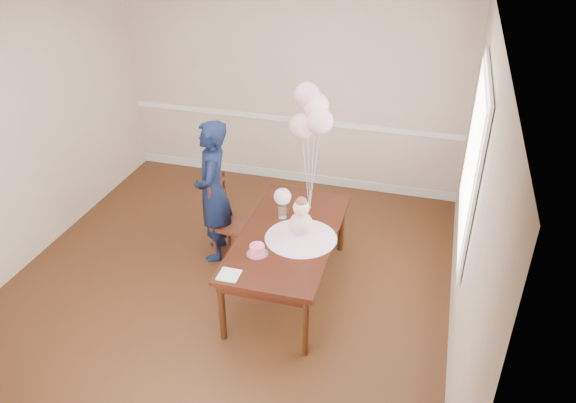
% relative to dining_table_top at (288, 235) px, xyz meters
% --- Properties ---
extents(floor, '(4.50, 5.00, 0.00)m').
position_rel_dining_table_top_xyz_m(floor, '(-0.63, -0.16, -0.66)').
color(floor, '#371B0D').
rests_on(floor, ground).
extents(ceiling, '(4.50, 5.00, 0.02)m').
position_rel_dining_table_top_xyz_m(ceiling, '(-0.63, -0.16, 2.04)').
color(ceiling, white).
rests_on(ceiling, wall_back).
extents(wall_back, '(4.50, 0.02, 2.70)m').
position_rel_dining_table_top_xyz_m(wall_back, '(-0.63, 2.34, 0.69)').
color(wall_back, tan).
rests_on(wall_back, floor).
extents(wall_front, '(4.50, 0.02, 2.70)m').
position_rel_dining_table_top_xyz_m(wall_front, '(-0.63, -2.66, 0.69)').
color(wall_front, tan).
rests_on(wall_front, floor).
extents(wall_left, '(0.02, 5.00, 2.70)m').
position_rel_dining_table_top_xyz_m(wall_left, '(-2.88, -0.16, 0.69)').
color(wall_left, tan).
rests_on(wall_left, floor).
extents(wall_right, '(0.02, 5.00, 2.70)m').
position_rel_dining_table_top_xyz_m(wall_right, '(1.62, -0.16, 0.69)').
color(wall_right, tan).
rests_on(wall_right, floor).
extents(chair_rail_trim, '(4.50, 0.02, 0.07)m').
position_rel_dining_table_top_xyz_m(chair_rail_trim, '(-0.63, 2.33, 0.24)').
color(chair_rail_trim, white).
rests_on(chair_rail_trim, wall_back).
extents(baseboard_trim, '(4.50, 0.02, 0.12)m').
position_rel_dining_table_top_xyz_m(baseboard_trim, '(-0.63, 2.33, -0.60)').
color(baseboard_trim, silver).
rests_on(baseboard_trim, floor).
extents(window_frame, '(0.02, 1.66, 1.56)m').
position_rel_dining_table_top_xyz_m(window_frame, '(1.60, 0.34, 0.89)').
color(window_frame, white).
rests_on(window_frame, wall_right).
extents(window_blinds, '(0.01, 1.50, 1.40)m').
position_rel_dining_table_top_xyz_m(window_blinds, '(1.58, 0.34, 0.89)').
color(window_blinds, white).
rests_on(window_blinds, wall_right).
extents(dining_table_top, '(0.93, 1.84, 0.05)m').
position_rel_dining_table_top_xyz_m(dining_table_top, '(0.00, 0.00, 0.00)').
color(dining_table_top, black).
rests_on(dining_table_top, table_leg_fl).
extents(table_apron, '(0.84, 1.75, 0.09)m').
position_rel_dining_table_top_xyz_m(table_apron, '(0.00, 0.00, -0.07)').
color(table_apron, black).
rests_on(table_apron, table_leg_fl).
extents(table_leg_fl, '(0.06, 0.06, 0.64)m').
position_rel_dining_table_top_xyz_m(table_leg_fl, '(-0.38, -0.85, -0.34)').
color(table_leg_fl, black).
rests_on(table_leg_fl, floor).
extents(table_leg_fr, '(0.06, 0.06, 0.64)m').
position_rel_dining_table_top_xyz_m(table_leg_fr, '(0.39, -0.84, -0.34)').
color(table_leg_fr, black).
rests_on(table_leg_fr, floor).
extents(table_leg_bl, '(0.06, 0.06, 0.64)m').
position_rel_dining_table_top_xyz_m(table_leg_bl, '(-0.39, 0.84, -0.34)').
color(table_leg_bl, black).
rests_on(table_leg_bl, floor).
extents(table_leg_br, '(0.06, 0.06, 0.64)m').
position_rel_dining_table_top_xyz_m(table_leg_br, '(0.38, 0.85, -0.34)').
color(table_leg_br, black).
rests_on(table_leg_br, floor).
extents(baby_skirt, '(0.70, 0.70, 0.09)m').
position_rel_dining_table_top_xyz_m(baby_skirt, '(0.14, -0.04, 0.07)').
color(baby_skirt, '#FEBBE2').
rests_on(baby_skirt, dining_table_top).
extents(baby_torso, '(0.22, 0.22, 0.22)m').
position_rel_dining_table_top_xyz_m(baby_torso, '(0.14, -0.04, 0.19)').
color(baby_torso, pink).
rests_on(baby_torso, baby_skirt).
extents(baby_head, '(0.16, 0.16, 0.16)m').
position_rel_dining_table_top_xyz_m(baby_head, '(0.14, -0.04, 0.36)').
color(baby_head, beige).
rests_on(baby_head, baby_torso).
extents(baby_hair, '(0.11, 0.11, 0.11)m').
position_rel_dining_table_top_xyz_m(baby_hair, '(0.14, -0.04, 0.42)').
color(baby_hair, brown).
rests_on(baby_hair, baby_head).
extents(cake_platter, '(0.20, 0.20, 0.01)m').
position_rel_dining_table_top_xyz_m(cake_platter, '(-0.18, -0.41, 0.03)').
color(cake_platter, silver).
rests_on(cake_platter, dining_table_top).
extents(birthday_cake, '(0.14, 0.14, 0.09)m').
position_rel_dining_table_top_xyz_m(birthday_cake, '(-0.18, -0.41, 0.08)').
color(birthday_cake, '#FD4F7C').
rests_on(birthday_cake, cake_platter).
extents(cake_flower_a, '(0.03, 0.03, 0.03)m').
position_rel_dining_table_top_xyz_m(cake_flower_a, '(-0.18, -0.41, 0.14)').
color(cake_flower_a, white).
rests_on(cake_flower_a, birthday_cake).
extents(cake_flower_b, '(0.03, 0.03, 0.03)m').
position_rel_dining_table_top_xyz_m(cake_flower_b, '(-0.15, -0.40, 0.14)').
color(cake_flower_b, white).
rests_on(cake_flower_b, birthday_cake).
extents(rose_vase_near, '(0.09, 0.09, 0.15)m').
position_rel_dining_table_top_xyz_m(rose_vase_near, '(-0.14, 0.27, 0.10)').
color(rose_vase_near, white).
rests_on(rose_vase_near, dining_table_top).
extents(roses_near, '(0.17, 0.17, 0.17)m').
position_rel_dining_table_top_xyz_m(roses_near, '(-0.14, 0.27, 0.26)').
color(roses_near, silver).
rests_on(roses_near, rose_vase_near).
extents(napkin, '(0.18, 0.18, 0.01)m').
position_rel_dining_table_top_xyz_m(napkin, '(-0.32, -0.78, 0.03)').
color(napkin, white).
rests_on(napkin, dining_table_top).
extents(balloon_weight, '(0.04, 0.04, 0.02)m').
position_rel_dining_table_top_xyz_m(balloon_weight, '(0.09, 0.50, 0.03)').
color(balloon_weight, silver).
rests_on(balloon_weight, dining_table_top).
extents(balloon_a, '(0.26, 0.26, 0.26)m').
position_rel_dining_table_top_xyz_m(balloon_a, '(-0.00, 0.50, 0.94)').
color(balloon_a, '#DF9EB2').
rests_on(balloon_a, balloon_ribbon_a).
extents(balloon_b, '(0.26, 0.26, 0.26)m').
position_rel_dining_table_top_xyz_m(balloon_b, '(0.18, 0.46, 1.03)').
color(balloon_b, '#F3ACC1').
rests_on(balloon_b, balloon_ribbon_b).
extents(balloon_c, '(0.26, 0.26, 0.26)m').
position_rel_dining_table_top_xyz_m(balloon_c, '(0.11, 0.60, 1.12)').
color(balloon_c, '#FCB2CC').
rests_on(balloon_c, balloon_ribbon_c).
extents(balloon_d, '(0.26, 0.26, 0.26)m').
position_rel_dining_table_top_xyz_m(balloon_d, '(0.01, 0.61, 1.21)').
color(balloon_d, '#DC9BA8').
rests_on(balloon_d, balloon_ribbon_d).
extents(balloon_ribbon_a, '(0.08, 0.00, 0.77)m').
position_rel_dining_table_top_xyz_m(balloon_ribbon_a, '(0.04, 0.50, 0.42)').
color(balloon_ribbon_a, white).
rests_on(balloon_ribbon_a, balloon_weight).
extents(balloon_ribbon_b, '(0.09, 0.05, 0.86)m').
position_rel_dining_table_top_xyz_m(balloon_ribbon_b, '(0.13, 0.48, 0.46)').
color(balloon_ribbon_b, white).
rests_on(balloon_ribbon_b, balloon_weight).
extents(balloon_ribbon_c, '(0.02, 0.09, 0.95)m').
position_rel_dining_table_top_xyz_m(balloon_ribbon_c, '(0.10, 0.55, 0.51)').
color(balloon_ribbon_c, white).
rests_on(balloon_ribbon_c, balloon_weight).
extents(balloon_ribbon_d, '(0.08, 0.09, 1.04)m').
position_rel_dining_table_top_xyz_m(balloon_ribbon_d, '(0.05, 0.56, 0.55)').
color(balloon_ribbon_d, white).
rests_on(balloon_ribbon_d, balloon_weight).
extents(dining_chair_seat, '(0.45, 0.45, 0.05)m').
position_rel_dining_table_top_xyz_m(dining_chair_seat, '(-0.73, 0.42, -0.25)').
color(dining_chair_seat, '#3C1A10').
rests_on(dining_chair_seat, chair_leg_fl).
extents(chair_leg_fl, '(0.04, 0.04, 0.40)m').
position_rel_dining_table_top_xyz_m(chair_leg_fl, '(-0.91, 0.27, -0.47)').
color(chair_leg_fl, '#3A1C10').
rests_on(chair_leg_fl, floor).
extents(chair_leg_fr, '(0.04, 0.04, 0.40)m').
position_rel_dining_table_top_xyz_m(chair_leg_fr, '(-0.58, 0.23, -0.47)').
color(chair_leg_fr, '#351B0E').
rests_on(chair_leg_fr, floor).
extents(chair_leg_bl, '(0.04, 0.04, 0.40)m').
position_rel_dining_table_top_xyz_m(chair_leg_bl, '(-0.88, 0.60, -0.47)').
color(chair_leg_bl, '#3E1511').
rests_on(chair_leg_bl, floor).
extents(chair_leg_br, '(0.04, 0.04, 0.40)m').
position_rel_dining_table_top_xyz_m(chair_leg_br, '(-0.55, 0.56, -0.47)').
color(chair_leg_br, '#33110E').
rests_on(chair_leg_br, floor).
extents(chair_back_post_l, '(0.04, 0.04, 0.52)m').
position_rel_dining_table_top_xyz_m(chair_back_post_l, '(-0.93, 0.27, 0.02)').
color(chair_back_post_l, '#37170F').
rests_on(chair_back_post_l, dining_chair_seat).
extents(chair_back_post_r, '(0.04, 0.04, 0.52)m').
position_rel_dining_table_top_xyz_m(chair_back_post_r, '(-0.90, 0.60, 0.02)').
color(chair_back_post_r, '#32180D').
rests_on(chair_back_post_r, dining_chair_seat).
extents(chair_slat_low, '(0.06, 0.37, 0.05)m').
position_rel_dining_table_top_xyz_m(chair_slat_low, '(-0.91, 0.43, -0.09)').
color(chair_slat_low, '#321A0D').
rests_on(chair_slat_low, dining_chair_seat).
extents(chair_slat_mid, '(0.06, 0.37, 0.05)m').
position_rel_dining_table_top_xyz_m(chair_slat_mid, '(-0.91, 0.43, 0.06)').
color(chair_slat_mid, '#3D1910').
rests_on(chair_slat_mid, dining_chair_seat).
extents(chair_slat_top, '(0.06, 0.37, 0.05)m').
position_rel_dining_table_top_xyz_m(chair_slat_top, '(-0.91, 0.43, 0.20)').
color(chair_slat_top, '#3E1410').
rests_on(chair_slat_top, dining_chair_seat).
extents(woman, '(0.53, 0.66, 1.59)m').
position_rel_dining_table_top_xyz_m(woman, '(-0.95, 0.40, 0.13)').
color(woman, black).
rests_on(woman, floor).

